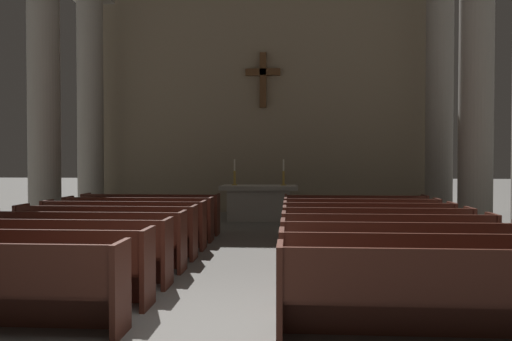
# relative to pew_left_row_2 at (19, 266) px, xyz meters

# --- Properties ---
(ground_plane) EXTENTS (80.00, 80.00, 0.00)m
(ground_plane) POSITION_rel_pew_left_row_2_xyz_m (2.36, -0.92, -0.48)
(ground_plane) COLOR slate
(pew_left_row_2) EXTENTS (3.19, 0.50, 0.95)m
(pew_left_row_2) POSITION_rel_pew_left_row_2_xyz_m (0.00, 0.00, 0.00)
(pew_left_row_2) COLOR #4C2319
(pew_left_row_2) RESTS_ON ground
(pew_left_row_3) EXTENTS (3.19, 0.50, 0.95)m
(pew_left_row_3) POSITION_rel_pew_left_row_2_xyz_m (0.00, 0.96, 0.00)
(pew_left_row_3) COLOR #4C2319
(pew_left_row_3) RESTS_ON ground
(pew_left_row_4) EXTENTS (3.19, 0.50, 0.95)m
(pew_left_row_4) POSITION_rel_pew_left_row_2_xyz_m (0.00, 1.91, 0.00)
(pew_left_row_4) COLOR #4C2319
(pew_left_row_4) RESTS_ON ground
(pew_left_row_5) EXTENTS (3.19, 0.50, 0.95)m
(pew_left_row_5) POSITION_rel_pew_left_row_2_xyz_m (0.00, 2.87, 0.00)
(pew_left_row_5) COLOR #4C2319
(pew_left_row_5) RESTS_ON ground
(pew_left_row_6) EXTENTS (3.19, 0.50, 0.95)m
(pew_left_row_6) POSITION_rel_pew_left_row_2_xyz_m (0.00, 3.83, 0.00)
(pew_left_row_6) COLOR #4C2319
(pew_left_row_6) RESTS_ON ground
(pew_left_row_7) EXTENTS (3.19, 0.50, 0.95)m
(pew_left_row_7) POSITION_rel_pew_left_row_2_xyz_m (0.00, 4.79, 0.00)
(pew_left_row_7) COLOR #4C2319
(pew_left_row_7) RESTS_ON ground
(pew_left_row_8) EXTENTS (3.19, 0.50, 0.95)m
(pew_left_row_8) POSITION_rel_pew_left_row_2_xyz_m (0.00, 5.74, 0.00)
(pew_left_row_8) COLOR #4C2319
(pew_left_row_8) RESTS_ON ground
(pew_right_row_1) EXTENTS (3.19, 0.50, 0.95)m
(pew_right_row_1) POSITION_rel_pew_left_row_2_xyz_m (4.72, -0.96, 0.00)
(pew_right_row_1) COLOR #4C2319
(pew_right_row_1) RESTS_ON ground
(pew_right_row_2) EXTENTS (3.19, 0.50, 0.95)m
(pew_right_row_2) POSITION_rel_pew_left_row_2_xyz_m (4.72, 0.00, 0.00)
(pew_right_row_2) COLOR #4C2319
(pew_right_row_2) RESTS_ON ground
(pew_right_row_3) EXTENTS (3.19, 0.50, 0.95)m
(pew_right_row_3) POSITION_rel_pew_left_row_2_xyz_m (4.72, 0.96, 0.00)
(pew_right_row_3) COLOR #4C2319
(pew_right_row_3) RESTS_ON ground
(pew_right_row_4) EXTENTS (3.19, 0.50, 0.95)m
(pew_right_row_4) POSITION_rel_pew_left_row_2_xyz_m (4.72, 1.91, 0.00)
(pew_right_row_4) COLOR #4C2319
(pew_right_row_4) RESTS_ON ground
(pew_right_row_5) EXTENTS (3.19, 0.50, 0.95)m
(pew_right_row_5) POSITION_rel_pew_left_row_2_xyz_m (4.72, 2.87, 0.00)
(pew_right_row_5) COLOR #4C2319
(pew_right_row_5) RESTS_ON ground
(pew_right_row_6) EXTENTS (3.19, 0.50, 0.95)m
(pew_right_row_6) POSITION_rel_pew_left_row_2_xyz_m (4.72, 3.83, 0.00)
(pew_right_row_6) COLOR #4C2319
(pew_right_row_6) RESTS_ON ground
(pew_right_row_7) EXTENTS (3.19, 0.50, 0.95)m
(pew_right_row_7) POSITION_rel_pew_left_row_2_xyz_m (4.72, 4.79, 0.00)
(pew_right_row_7) COLOR #4C2319
(pew_right_row_7) RESTS_ON ground
(pew_right_row_8) EXTENTS (3.19, 0.50, 0.95)m
(pew_right_row_8) POSITION_rel_pew_left_row_2_xyz_m (4.72, 5.74, 0.00)
(pew_right_row_8) COLOR #4C2319
(pew_right_row_8) RESTS_ON ground
(column_left_third) EXTENTS (1.18, 1.18, 6.84)m
(column_left_third) POSITION_rel_pew_left_row_2_xyz_m (-2.91, 6.45, 2.86)
(column_left_third) COLOR #9E998E
(column_left_third) RESTS_ON ground
(column_right_third) EXTENTS (1.18, 1.18, 6.84)m
(column_right_third) POSITION_rel_pew_left_row_2_xyz_m (7.63, 6.45, 2.86)
(column_right_third) COLOR #9E998E
(column_right_third) RESTS_ON ground
(column_left_fourth) EXTENTS (1.18, 1.18, 6.84)m
(column_left_fourth) POSITION_rel_pew_left_row_2_xyz_m (-2.91, 9.40, 2.86)
(column_left_fourth) COLOR #9E998E
(column_left_fourth) RESTS_ON ground
(column_right_fourth) EXTENTS (1.18, 1.18, 6.84)m
(column_right_fourth) POSITION_rel_pew_left_row_2_xyz_m (7.63, 9.40, 2.86)
(column_right_fourth) COLOR #9E998E
(column_right_fourth) RESTS_ON ground
(altar) EXTENTS (2.20, 0.90, 1.01)m
(altar) POSITION_rel_pew_left_row_2_xyz_m (2.36, 8.52, 0.06)
(altar) COLOR #A8A399
(altar) RESTS_ON ground
(candlestick_left) EXTENTS (0.16, 0.16, 0.74)m
(candlestick_left) POSITION_rel_pew_left_row_2_xyz_m (1.66, 8.52, 0.77)
(candlestick_left) COLOR #B79338
(candlestick_left) RESTS_ON altar
(candlestick_right) EXTENTS (0.16, 0.16, 0.74)m
(candlestick_right) POSITION_rel_pew_left_row_2_xyz_m (3.06, 8.52, 0.77)
(candlestick_right) COLOR #B79338
(candlestick_right) RESTS_ON altar
(apse_with_cross) EXTENTS (11.79, 0.46, 7.84)m
(apse_with_cross) POSITION_rel_pew_left_row_2_xyz_m (2.36, 10.87, 3.45)
(apse_with_cross) COLOR gray
(apse_with_cross) RESTS_ON ground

